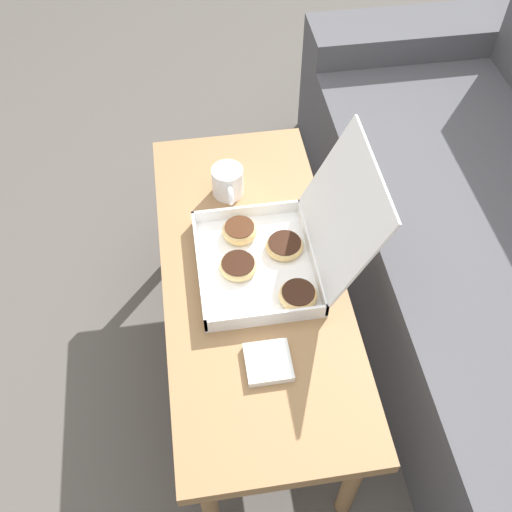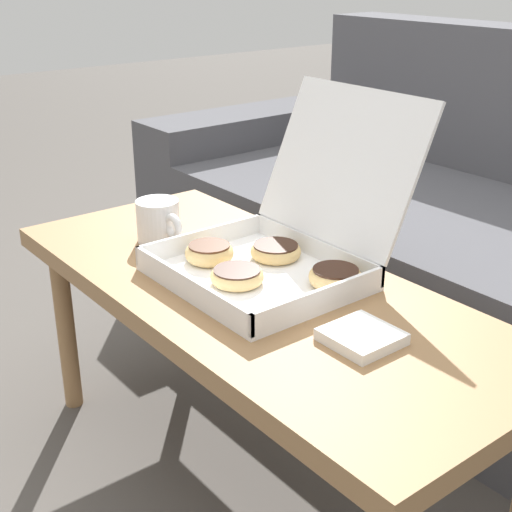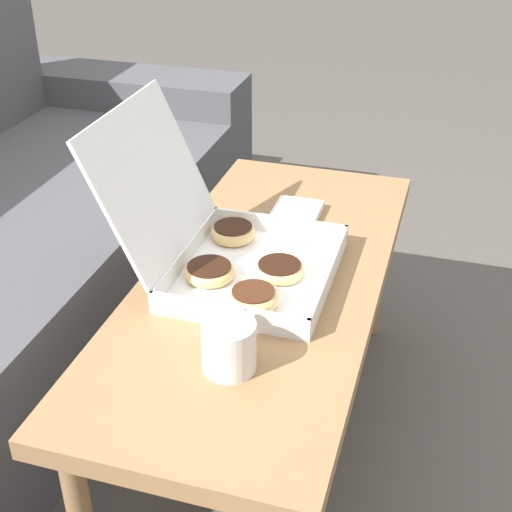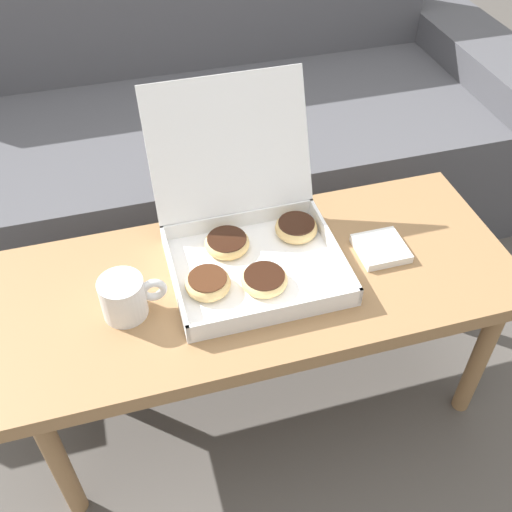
% 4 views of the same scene
% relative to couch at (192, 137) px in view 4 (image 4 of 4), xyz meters
% --- Properties ---
extents(ground_plane, '(12.00, 12.00, 0.00)m').
position_rel_couch_xyz_m(ground_plane, '(0.00, -0.85, -0.29)').
color(ground_plane, '#514C47').
extents(couch, '(2.33, 0.89, 0.87)m').
position_rel_couch_xyz_m(couch, '(0.00, 0.00, 0.00)').
color(couch, '#4C4C51').
rests_on(couch, ground_plane).
extents(coffee_table, '(1.15, 0.49, 0.47)m').
position_rel_couch_xyz_m(coffee_table, '(0.00, -0.88, 0.13)').
color(coffee_table, '#997047').
rests_on(coffee_table, ground_plane).
extents(pastry_box, '(0.38, 0.45, 0.34)m').
position_rel_couch_xyz_m(pastry_box, '(-0.02, -0.80, 0.24)').
color(pastry_box, white).
rests_on(pastry_box, coffee_table).
extents(coffee_mug, '(0.14, 0.09, 0.09)m').
position_rel_couch_xyz_m(coffee_mug, '(-0.31, -0.91, 0.23)').
color(coffee_mug, white).
rests_on(coffee_mug, coffee_table).
extents(napkin_stack, '(0.11, 0.11, 0.02)m').
position_rel_couch_xyz_m(napkin_stack, '(0.28, -0.88, 0.19)').
color(napkin_stack, white).
rests_on(napkin_stack, coffee_table).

